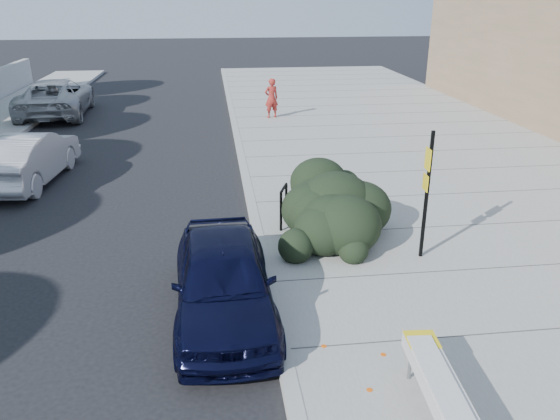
{
  "coord_description": "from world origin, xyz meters",
  "views": [
    {
      "loc": [
        -0.86,
        -8.51,
        4.93
      ],
      "look_at": [
        0.37,
        1.29,
        1.0
      ],
      "focal_mm": 35.0,
      "sensor_mm": 36.0,
      "label": 1
    }
  ],
  "objects": [
    {
      "name": "bike_rack",
      "position": [
        0.6,
        2.5,
        0.69
      ],
      "size": [
        0.25,
        0.59,
        0.9
      ],
      "rotation": [
        0.0,
        0.0,
        -0.34
      ],
      "color": "black",
      "rests_on": "sidewalk_near"
    },
    {
      "name": "sedan_navy",
      "position": [
        -0.8,
        -0.76,
        0.67
      ],
      "size": [
        1.67,
        3.97,
        1.34
      ],
      "primitive_type": "imported",
      "rotation": [
        0.0,
        0.0,
        0.02
      ],
      "color": "black",
      "rests_on": "ground"
    },
    {
      "name": "hedge",
      "position": [
        1.5,
        2.5,
        0.89
      ],
      "size": [
        3.34,
        4.39,
        1.48
      ],
      "primitive_type": "ellipsoid",
      "rotation": [
        0.0,
        0.0,
        0.4
      ],
      "color": "black",
      "rests_on": "sidewalk_near"
    },
    {
      "name": "sidewalk_near",
      "position": [
        5.6,
        5.0,
        0.07
      ],
      "size": [
        11.2,
        50.0,
        0.15
      ],
      "primitive_type": "cube",
      "color": "gray",
      "rests_on": "ground"
    },
    {
      "name": "sign_post",
      "position": [
        3.04,
        0.66,
        1.57
      ],
      "size": [
        0.1,
        0.29,
        2.5
      ],
      "rotation": [
        0.0,
        0.0,
        -0.06
      ],
      "color": "black",
      "rests_on": "sidewalk_near"
    },
    {
      "name": "pedestrian",
      "position": [
        1.58,
        13.79,
        0.95
      ],
      "size": [
        0.66,
        0.52,
        1.59
      ],
      "primitive_type": "imported",
      "rotation": [
        0.0,
        0.0,
        3.41
      ],
      "color": "maroon",
      "rests_on": "sidewalk_near"
    },
    {
      "name": "bench",
      "position": [
        1.66,
        -3.6,
        0.63
      ],
      "size": [
        0.56,
        2.01,
        0.6
      ],
      "rotation": [
        0.0,
        0.0,
        -0.07
      ],
      "color": "gray",
      "rests_on": "sidewalk_near"
    },
    {
      "name": "suv_silver",
      "position": [
        -7.5,
        16.07,
        0.78
      ],
      "size": [
        2.9,
        5.76,
        1.56
      ],
      "primitive_type": "imported",
      "rotation": [
        0.0,
        0.0,
        3.2
      ],
      "color": "#A6A8AC",
      "rests_on": "ground"
    },
    {
      "name": "wagon_silver",
      "position": [
        -6.0,
        6.76,
        0.72
      ],
      "size": [
        1.96,
        4.49,
        1.44
      ],
      "primitive_type": "imported",
      "rotation": [
        0.0,
        0.0,
        3.04
      ],
      "color": "#BCBCC1",
      "rests_on": "ground"
    },
    {
      "name": "curb_near",
      "position": [
        0.0,
        5.0,
        0.08
      ],
      "size": [
        0.22,
        50.0,
        0.17
      ],
      "primitive_type": "cube",
      "color": "#9E9E99",
      "rests_on": "ground"
    },
    {
      "name": "ground",
      "position": [
        0.0,
        0.0,
        0.0
      ],
      "size": [
        120.0,
        120.0,
        0.0
      ],
      "primitive_type": "plane",
      "color": "black",
      "rests_on": "ground"
    }
  ]
}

